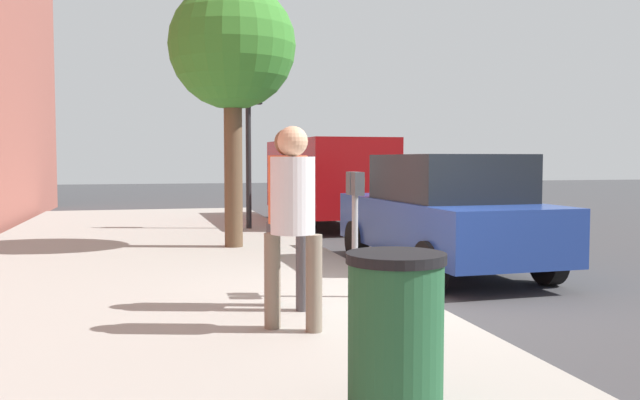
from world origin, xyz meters
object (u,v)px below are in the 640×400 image
(parking_meter, at_px, (355,207))
(parked_sedan_near, at_px, (444,213))
(pedestrian_bystander, at_px, (293,209))
(street_tree, at_px, (232,49))
(trash_bin, at_px, (395,338))
(parked_van_far, at_px, (326,177))
(traffic_signal, at_px, (253,120))
(pedestrian_at_meter, at_px, (288,201))

(parking_meter, bearing_deg, parked_sedan_near, -43.76)
(pedestrian_bystander, bearing_deg, parked_sedan_near, -9.32)
(street_tree, bearing_deg, trash_bin, 179.89)
(parked_sedan_near, xyz_separation_m, street_tree, (2.52, 2.88, 2.73))
(pedestrian_bystander, bearing_deg, parked_van_far, 16.11)
(traffic_signal, bearing_deg, parking_meter, -179.90)
(pedestrian_at_meter, height_order, street_tree, street_tree)
(pedestrian_bystander, xyz_separation_m, traffic_signal, (9.03, -0.96, 1.32))
(parked_van_far, distance_m, traffic_signal, 2.86)
(traffic_signal, xyz_separation_m, trash_bin, (-11.29, 0.82, -1.92))
(pedestrian_at_meter, bearing_deg, parked_van_far, 34.90)
(pedestrian_bystander, xyz_separation_m, trash_bin, (-2.26, -0.15, -0.60))
(pedestrian_at_meter, bearing_deg, trash_bin, -128.08)
(pedestrian_at_meter, distance_m, pedestrian_bystander, 0.91)
(parking_meter, distance_m, street_tree, 5.34)
(pedestrian_bystander, height_order, parked_sedan_near, pedestrian_bystander)
(pedestrian_bystander, relative_size, parked_van_far, 0.35)
(street_tree, bearing_deg, parked_van_far, -32.27)
(parking_meter, distance_m, traffic_signal, 7.88)
(parking_meter, height_order, trash_bin, parking_meter)
(parking_meter, relative_size, street_tree, 0.30)
(parked_van_far, distance_m, trash_bin, 13.10)
(pedestrian_bystander, height_order, parked_van_far, parked_van_far)
(parking_meter, xyz_separation_m, parked_sedan_near, (2.15, -2.06, -0.27))
(pedestrian_bystander, relative_size, trash_bin, 1.83)
(street_tree, xyz_separation_m, trash_bin, (-8.21, 0.02, -2.97))
(pedestrian_at_meter, relative_size, parked_sedan_near, 0.42)
(trash_bin, bearing_deg, parking_meter, -13.23)
(pedestrian_bystander, relative_size, traffic_signal, 0.51)
(parked_van_far, relative_size, street_tree, 1.13)
(parking_meter, xyz_separation_m, pedestrian_at_meter, (-0.37, 0.84, 0.10))
(parking_meter, xyz_separation_m, pedestrian_bystander, (-1.27, 0.98, 0.09))
(pedestrian_at_meter, distance_m, traffic_signal, 8.27)
(pedestrian_at_meter, height_order, parked_sedan_near, pedestrian_at_meter)
(parking_meter, bearing_deg, trash_bin, 166.77)
(pedestrian_at_meter, bearing_deg, traffic_signal, 45.90)
(pedestrian_at_meter, relative_size, parked_van_far, 0.35)
(parking_meter, bearing_deg, street_tree, 9.90)
(parked_sedan_near, distance_m, trash_bin, 6.38)
(pedestrian_bystander, bearing_deg, trash_bin, -144.09)
(street_tree, relative_size, traffic_signal, 1.29)
(pedestrian_at_meter, xyz_separation_m, parked_sedan_near, (2.52, -2.90, -0.37))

